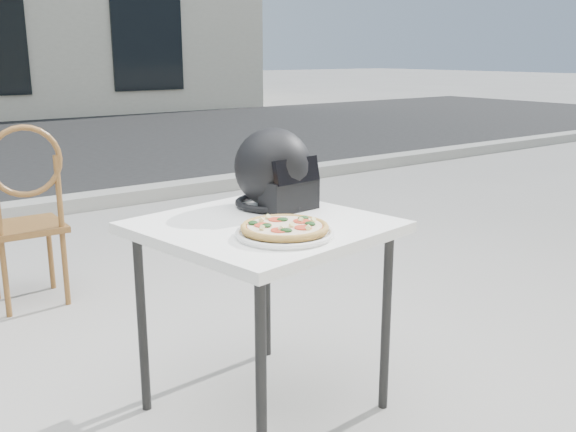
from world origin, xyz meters
TOP-DOWN VIEW (x-y plane):
  - ground at (0.00, 0.00)m, footprint 80.00×80.00m
  - cafe_table_main at (0.20, -0.53)m, footprint 0.87×0.87m
  - plate at (0.16, -0.72)m, footprint 0.40×0.40m
  - pizza at (0.16, -0.72)m, footprint 0.32×0.32m
  - helmet at (0.37, -0.36)m, footprint 0.32×0.33m
  - cafe_chair_main at (-0.20, 1.01)m, footprint 0.38×0.38m

SIDE VIEW (x-z plane):
  - ground at x=0.00m, z-range 0.00..0.00m
  - cafe_chair_main at x=-0.20m, z-range 0.05..1.01m
  - cafe_table_main at x=0.20m, z-range 0.29..1.01m
  - plate at x=0.16m, z-range 0.72..0.74m
  - pizza at x=0.16m, z-range 0.73..0.77m
  - helmet at x=0.37m, z-range 0.70..1.00m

